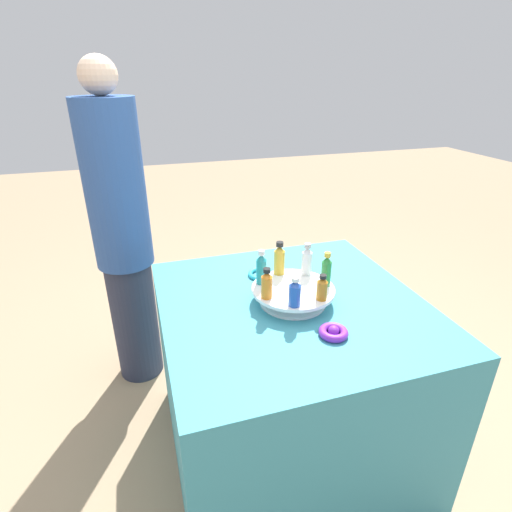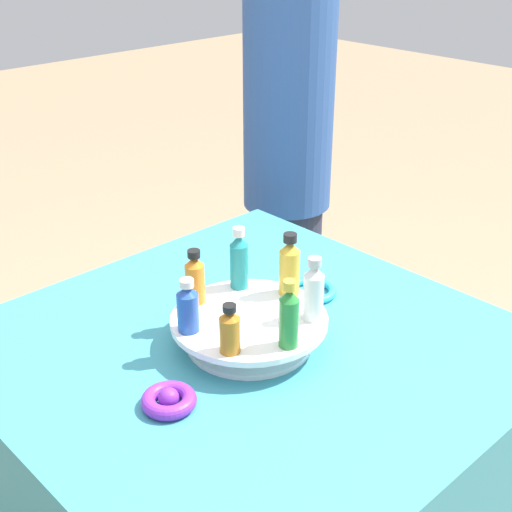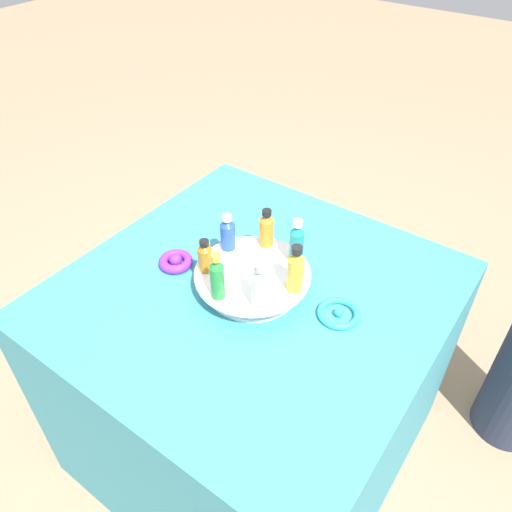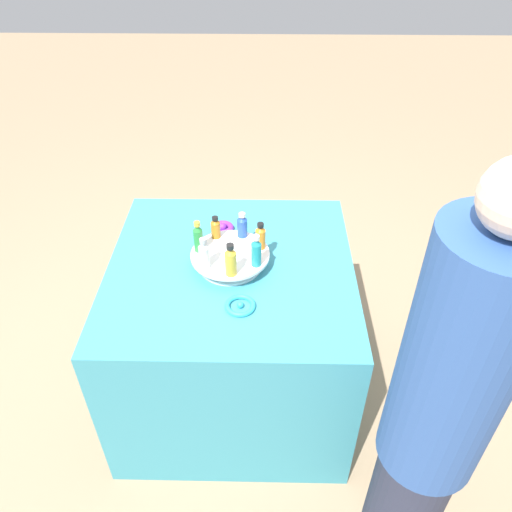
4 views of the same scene
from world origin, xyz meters
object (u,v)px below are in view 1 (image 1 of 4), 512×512
object	(u,v)px
bottle_gold	(279,259)
ribbon_bow_teal	(261,274)
ribbon_bow_purple	(333,332)
bottle_blue	(295,293)
bottle_teal	(261,268)
bottle_green	(326,270)
bottle_amber	(322,288)
bottle_orange	(267,284)
display_stand	(293,294)
bottle_clear	(307,260)
person_figure	(123,237)

from	to	relation	value
bottle_gold	ribbon_bow_teal	xyz separation A→B (m)	(-0.11, -0.04, -0.11)
ribbon_bow_teal	ribbon_bow_purple	size ratio (longest dim) A/B	1.14
bottle_blue	bottle_teal	world-z (taller)	bottle_teal
bottle_green	bottle_gold	bearing A→B (deg)	-136.22
bottle_amber	bottle_green	bearing A→B (deg)	146.63
bottle_blue	ribbon_bow_teal	distance (m)	0.35
bottle_orange	bottle_teal	distance (m)	0.10
display_stand	bottle_orange	xyz separation A→B (m)	(0.04, -0.11, 0.08)
bottle_clear	ribbon_bow_teal	size ratio (longest dim) A/B	1.18
bottle_gold	bottle_orange	bearing A→B (deg)	-33.37
bottle_orange	bottle_teal	world-z (taller)	bottle_teal
bottle_amber	person_figure	world-z (taller)	person_figure
display_stand	person_figure	world-z (taller)	person_figure
display_stand	ribbon_bow_purple	world-z (taller)	display_stand
display_stand	bottle_gold	world-z (taller)	bottle_gold
ribbon_bow_teal	ribbon_bow_purple	world-z (taller)	ribbon_bow_purple
bottle_orange	bottle_blue	bearing A→B (deg)	43.78
bottle_green	person_figure	world-z (taller)	person_figure
bottle_clear	bottle_blue	bearing A→B (deg)	-33.37
bottle_gold	person_figure	world-z (taller)	person_figure
bottle_green	bottle_teal	world-z (taller)	bottle_teal
bottle_amber	bottle_teal	bearing A→B (deg)	-136.22
bottle_amber	bottle_clear	size ratio (longest dim) A/B	0.73
ribbon_bow_purple	bottle_blue	bearing A→B (deg)	-142.69
person_figure	bottle_orange	bearing A→B (deg)	-7.25
bottle_blue	ribbon_bow_purple	world-z (taller)	bottle_blue
bottle_amber	bottle_gold	distance (m)	0.23
bottle_clear	bottle_green	bearing A→B (deg)	18.06
display_stand	bottle_clear	bearing A→B (deg)	133.78
ribbon_bow_teal	person_figure	bearing A→B (deg)	-131.54
bottle_teal	person_figure	xyz separation A→B (m)	(-0.63, -0.48, -0.07)
bottle_green	ribbon_bow_purple	size ratio (longest dim) A/B	1.37
bottle_amber	bottle_clear	xyz separation A→B (m)	(-0.18, 0.02, 0.02)
bottle_teal	ribbon_bow_teal	bearing A→B (deg)	162.11
bottle_amber	bottle_green	size ratio (longest dim) A/B	0.72
bottle_green	bottle_clear	size ratio (longest dim) A/B	1.02
bottle_green	ribbon_bow_purple	distance (m)	0.24
bottle_teal	bottle_clear	bearing A→B (deg)	95.20
bottle_orange	person_figure	xyz separation A→B (m)	(-0.73, -0.47, -0.06)
display_stand	bottle_orange	bearing A→B (deg)	-71.94
bottle_orange	person_figure	size ratio (longest dim) A/B	0.07
bottle_clear	bottle_gold	xyz separation A→B (m)	(-0.04, -0.10, 0.00)
bottle_gold	bottle_clear	bearing A→B (deg)	69.49
bottle_orange	bottle_clear	xyz separation A→B (m)	(-0.12, 0.20, 0.01)
bottle_gold	bottle_amber	bearing A→B (deg)	18.06
bottle_gold	bottle_blue	bearing A→B (deg)	-7.65
bottle_amber	bottle_blue	bearing A→B (deg)	-84.80
display_stand	bottle_gold	distance (m)	0.14
bottle_teal	person_figure	bearing A→B (deg)	-142.80
bottle_blue	bottle_clear	size ratio (longest dim) A/B	0.82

